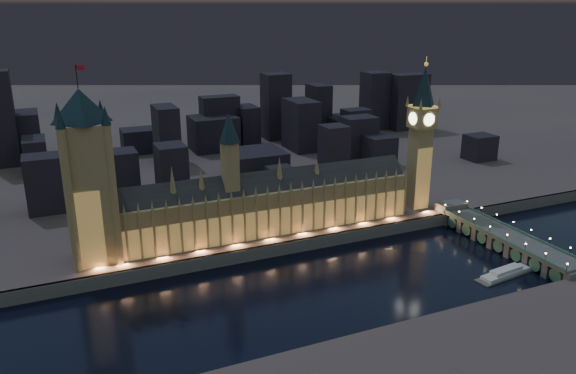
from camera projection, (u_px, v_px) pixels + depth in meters
name	position (u px, v px, depth m)	size (l,w,h in m)	color
ground_plane	(320.00, 282.00, 308.83)	(2000.00, 2000.00, 0.00)	black
north_bank	(147.00, 114.00, 760.12)	(2000.00, 960.00, 8.00)	#4A3A3E
embankment_wall	(290.00, 247.00, 343.27)	(2000.00, 2.50, 8.00)	#4D4F4E
palace_of_westminster	(261.00, 205.00, 350.31)	(202.00, 21.55, 78.00)	olive
victoria_tower	(87.00, 169.00, 301.54)	(31.68, 31.68, 108.44)	olive
elizabeth_tower	(422.00, 126.00, 383.40)	(18.00, 18.00, 104.88)	olive
westminster_bridge	(501.00, 238.00, 351.97)	(19.94, 113.00, 15.90)	#4D4F4E
river_boat	(506.00, 273.00, 315.80)	(41.28, 14.30, 4.50)	#4D4F4E
city_backdrop	(239.00, 131.00, 530.68)	(490.72, 215.63, 83.75)	black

